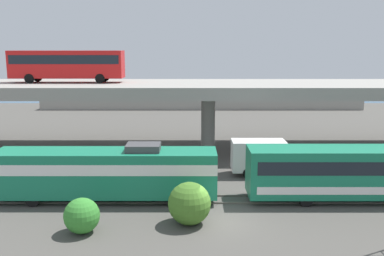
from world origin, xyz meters
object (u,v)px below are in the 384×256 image
Objects in this scene: service_truck_west at (267,156)px; parked_car_1 at (293,94)px; train_locomotive at (94,171)px; parked_car_0 at (254,93)px; transit_bus_on_overpass at (66,63)px; parked_car_2 at (223,93)px; parked_car_3 at (140,92)px.

parked_car_1 is (12.77, 44.02, 0.90)m from service_truck_west.
service_truck_west is at bearing -154.97° from train_locomotive.
train_locomotive reaches higher than parked_car_0.
transit_bus_on_overpass is 2.97× the size of parked_car_2.
parked_car_2 and parked_car_3 have the same top height.
transit_bus_on_overpass reaches higher than parked_car_3.
parked_car_0 is at bearing -6.32° from parked_car_1.
parked_car_2 is at bearing 90.58° from service_truck_west.
service_truck_west is 49.62m from parked_car_3.
service_truck_west is 1.68× the size of parked_car_2.
train_locomotive reaches higher than parked_car_3.
parked_car_0 is at bearing 4.14° from parked_car_2.
parked_car_3 is at bearing 84.36° from transit_bus_on_overpass.
transit_bus_on_overpass is 39.91m from parked_car_2.
train_locomotive reaches higher than parked_car_1.
parked_car_2 is (-0.45, 44.39, 0.89)m from service_truck_west.
parked_car_2 is (-13.22, 0.37, -0.00)m from parked_car_1.
parked_car_1 is (26.35, 50.36, 0.34)m from train_locomotive.
service_truck_west is at bearing 109.32° from parked_car_3.
parked_car_0 is at bearing 53.54° from transit_bus_on_overpass.
train_locomotive is 3.86× the size of parked_car_1.
parked_car_0 is at bearing 174.79° from parked_car_3.
service_truck_west is at bearing 82.99° from parked_car_0.
train_locomotive is 19.19m from transit_bus_on_overpass.
parked_car_0 is 1.11× the size of parked_car_2.
parked_car_3 is at bearing 171.35° from parked_car_2.
transit_bus_on_overpass reaches higher than train_locomotive.
parked_car_2 reaches higher than service_truck_west.
service_truck_west is 1.51× the size of parked_car_0.
transit_bus_on_overpass is 23.77m from service_truck_west.
parked_car_2 is at bearing 4.14° from parked_car_0.
parked_car_3 is (-2.83, 53.16, 0.34)m from train_locomotive.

